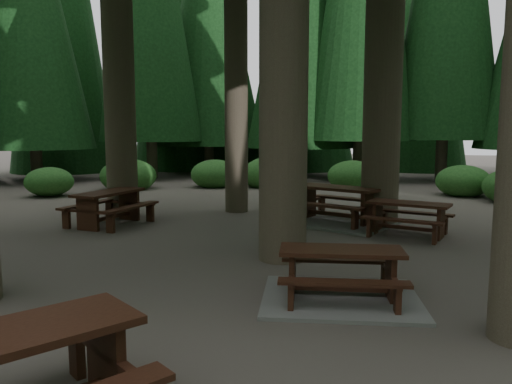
% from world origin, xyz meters
% --- Properties ---
extents(ground, '(80.00, 80.00, 0.00)m').
position_xyz_m(ground, '(0.00, 0.00, 0.00)').
color(ground, '#524943').
rests_on(ground, ground).
extents(picnic_table_a, '(2.32, 2.02, 0.71)m').
position_xyz_m(picnic_table_a, '(1.99, -1.71, 0.23)').
color(picnic_table_a, gray).
rests_on(picnic_table_a, ground).
extents(picnic_table_b, '(1.78, 2.09, 0.82)m').
position_xyz_m(picnic_table_b, '(-3.86, 2.27, 0.54)').
color(picnic_table_b, '#34190F').
rests_on(picnic_table_b, ground).
extents(picnic_table_c, '(3.28, 3.04, 0.90)m').
position_xyz_m(picnic_table_c, '(1.40, 3.95, 0.32)').
color(picnic_table_c, gray).
rests_on(picnic_table_c, ground).
extents(picnic_table_d, '(2.00, 1.77, 0.73)m').
position_xyz_m(picnic_table_d, '(3.03, 2.81, 0.48)').
color(picnic_table_d, '#34190F').
rests_on(picnic_table_d, ground).
extents(picnic_table_e, '(2.36, 2.46, 0.83)m').
position_xyz_m(picnic_table_e, '(-0.10, -5.44, 0.55)').
color(picnic_table_e, '#34190F').
rests_on(picnic_table_e, ground).
extents(shrub_ring, '(23.86, 24.64, 1.49)m').
position_xyz_m(shrub_ring, '(0.70, 0.75, 0.40)').
color(shrub_ring, '#235B1F').
rests_on(shrub_ring, ground).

